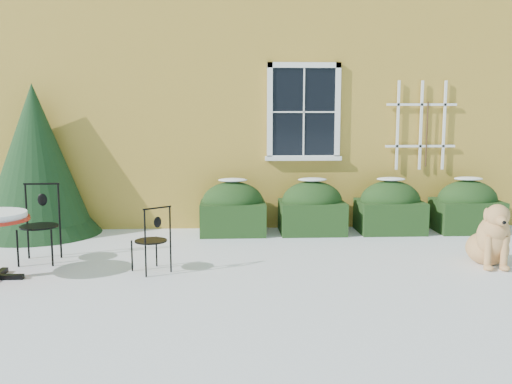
{
  "coord_description": "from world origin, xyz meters",
  "views": [
    {
      "loc": [
        -0.39,
        -6.61,
        1.96
      ],
      "look_at": [
        0.0,
        1.0,
        0.9
      ],
      "focal_mm": 40.0,
      "sensor_mm": 36.0,
      "label": 1
    }
  ],
  "objects": [
    {
      "name": "house",
      "position": [
        0.0,
        7.0,
        3.22
      ],
      "size": [
        12.4,
        8.4,
        6.4
      ],
      "color": "gold",
      "rests_on": "ground"
    },
    {
      "name": "hedge_row",
      "position": [
        1.65,
        2.55,
        0.4
      ],
      "size": [
        4.95,
        0.8,
        0.91
      ],
      "color": "black",
      "rests_on": "ground"
    },
    {
      "name": "evergreen_shrub",
      "position": [
        -3.47,
        2.7,
        0.98
      ],
      "size": [
        2.01,
        2.01,
        2.43
      ],
      "rotation": [
        0.0,
        0.0,
        0.31
      ],
      "color": "black",
      "rests_on": "ground"
    },
    {
      "name": "dog",
      "position": [
        3.0,
        0.39,
        0.34
      ],
      "size": [
        0.61,
        0.93,
        0.86
      ],
      "rotation": [
        0.0,
        0.0,
        -0.12
      ],
      "color": "tan",
      "rests_on": "ground"
    },
    {
      "name": "patio_chair_far",
      "position": [
        -2.87,
        0.91,
        0.52
      ],
      "size": [
        0.49,
        0.49,
        1.03
      ],
      "rotation": [
        0.0,
        0.0,
        0.03
      ],
      "color": "black",
      "rests_on": "ground"
    },
    {
      "name": "patio_chair_near",
      "position": [
        -1.32,
        0.31,
        0.42
      ],
      "size": [
        0.52,
        0.52,
        0.84
      ],
      "rotation": [
        0.0,
        0.0,
        3.79
      ],
      "color": "black",
      "rests_on": "ground"
    },
    {
      "name": "ground",
      "position": [
        0.0,
        0.0,
        0.0
      ],
      "size": [
        80.0,
        80.0,
        0.0
      ],
      "primitive_type": "plane",
      "color": "white",
      "rests_on": "ground"
    }
  ]
}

